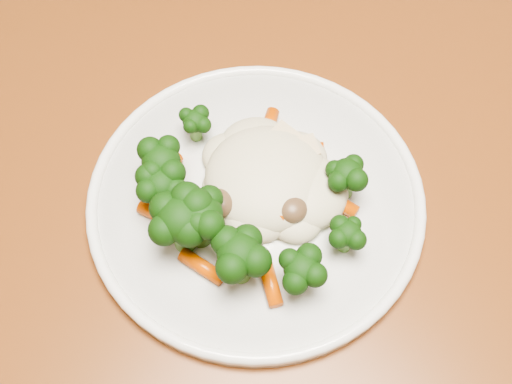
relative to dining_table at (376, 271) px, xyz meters
The scene contains 3 objects.
dining_table is the anchor object (origin of this frame).
plate 0.15m from the dining_table, 153.99° to the right, with size 0.29×0.29×0.01m, color white.
meal 0.18m from the dining_table, 146.66° to the right, with size 0.20×0.18×0.05m.
Camera 1 is at (-0.01, 0.02, 1.24)m, focal length 45.00 mm.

